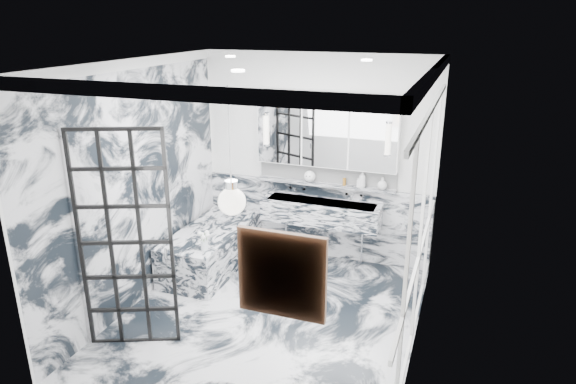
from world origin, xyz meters
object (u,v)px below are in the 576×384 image
at_px(crittall_door, 126,242).
at_px(trough_sink, 321,212).
at_px(mirror_cabinet, 327,130).
at_px(bathtub, 212,248).

height_order(crittall_door, trough_sink, crittall_door).
xyz_separation_m(trough_sink, mirror_cabinet, (-0.00, 0.17, 1.09)).
bearing_deg(crittall_door, bathtub, 68.80).
relative_size(crittall_door, trough_sink, 1.41).
distance_m(crittall_door, trough_sink, 2.78).
height_order(crittall_door, mirror_cabinet, mirror_cabinet).
xyz_separation_m(crittall_door, bathtub, (-0.04, 1.78, -0.85)).
height_order(mirror_cabinet, bathtub, mirror_cabinet).
bearing_deg(crittall_door, trough_sink, 39.68).
bearing_deg(crittall_door, mirror_cabinet, 41.24).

